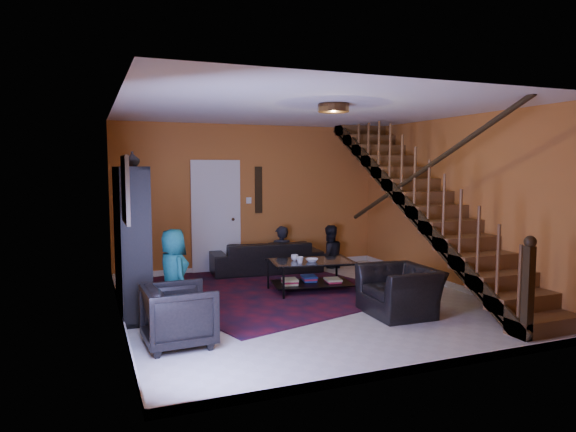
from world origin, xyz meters
The scene contains 21 objects.
floor centered at (0.00, 0.00, 0.00)m, with size 5.50×5.50×0.00m, color beige.
room centered at (-1.33, 1.33, 0.05)m, with size 5.50×5.50×5.50m.
staircase centered at (2.12, 0.00, 1.40)m, with size 0.95×5.02×3.18m.
bookshelf centered at (-2.40, 0.60, 0.96)m, with size 0.35×1.80×2.00m.
door centered at (-0.70, 2.73, 1.02)m, with size 0.82×0.05×2.05m, color silver.
framed_picture centered at (-2.57, -0.90, 1.75)m, with size 0.04×0.74×0.74m, color maroon.
wall_hanging centered at (0.15, 2.73, 1.55)m, with size 0.14×0.03×0.90m, color black.
ceiling_fixture centered at (0.00, -0.80, 2.74)m, with size 0.40×0.40×0.10m, color #3F2814.
rug centered at (-0.30, 1.06, 0.01)m, with size 3.33×3.81×0.02m, color #480C19.
sofa centered at (0.15, 2.30, 0.30)m, with size 2.05×0.80×0.60m, color black.
armchair_left centered at (-2.05, -1.11, 0.35)m, with size 0.74×0.76×0.69m, color black.
armchair_right centered at (0.95, -0.95, 0.32)m, with size 0.99×0.86×0.64m, color black.
person_adult_a centered at (0.47, 2.35, 0.21)m, with size 0.48×0.32×1.32m, color black.
person_adult_b centered at (1.50, 2.35, 0.20)m, with size 0.63×0.49×1.29m, color black.
person_child centered at (-1.95, -0.11, 0.60)m, with size 0.59×0.38×1.20m, color #195F5B.
coffee_table centered at (0.36, 0.66, 0.29)m, with size 1.41×0.96×0.50m.
cup_a centered at (0.12, 0.79, 0.54)m, with size 0.12×0.12×0.09m, color #999999.
cup_b centered at (0.10, 0.53, 0.55)m, with size 0.11×0.11×0.10m, color #999999.
bowl centered at (0.33, 0.59, 0.52)m, with size 0.20×0.20×0.05m, color #999999.
vase centered at (-2.41, 0.10, 2.10)m, with size 0.18×0.18×0.19m, color #999999.
popcorn_bucket centered at (-1.69, -1.10, 0.10)m, with size 0.13×0.13×0.15m, color red.
Camera 1 is at (-2.96, -6.75, 1.99)m, focal length 32.00 mm.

